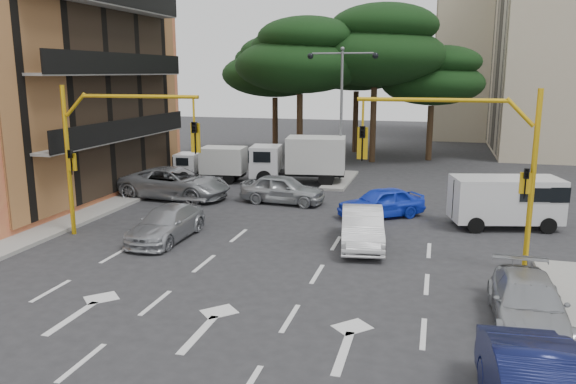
# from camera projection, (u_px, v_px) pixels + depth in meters

# --- Properties ---
(ground) EXTENTS (120.00, 120.00, 0.00)m
(ground) POSITION_uv_depth(u_px,v_px,m) (259.00, 269.00, 18.91)
(ground) COLOR #28282B
(ground) RESTS_ON ground
(median_strip) EXTENTS (1.40, 6.00, 0.15)m
(median_strip) POSITION_uv_depth(u_px,v_px,m) (340.00, 180.00, 34.01)
(median_strip) COLOR gray
(median_strip) RESTS_ON ground
(apartment_beige_far) EXTENTS (16.20, 12.15, 16.70)m
(apartment_beige_far) POSITION_uv_depth(u_px,v_px,m) (519.00, 53.00, 55.45)
(apartment_beige_far) COLOR #C4B393
(apartment_beige_far) RESTS_ON ground
(pine_left_near) EXTENTS (9.15, 9.15, 10.23)m
(pine_left_near) POSITION_uv_depth(u_px,v_px,m) (301.00, 56.00, 39.05)
(pine_left_near) COLOR #382616
(pine_left_near) RESTS_ON ground
(pine_center) EXTENTS (9.98, 9.98, 11.16)m
(pine_center) POSITION_uv_depth(u_px,v_px,m) (376.00, 46.00, 39.53)
(pine_center) COLOR #382616
(pine_center) RESTS_ON ground
(pine_left_far) EXTENTS (8.32, 8.32, 9.30)m
(pine_left_far) POSITION_uv_depth(u_px,v_px,m) (275.00, 66.00, 43.73)
(pine_left_far) COLOR #382616
(pine_left_far) RESTS_ON ground
(pine_right) EXTENTS (7.49, 7.49, 8.37)m
(pine_right) POSITION_uv_depth(u_px,v_px,m) (433.00, 76.00, 40.84)
(pine_right) COLOR #382616
(pine_right) RESTS_ON ground
(pine_back) EXTENTS (9.15, 9.15, 10.23)m
(pine_back) POSITION_uv_depth(u_px,v_px,m) (358.00, 58.00, 44.90)
(pine_back) COLOR #382616
(pine_back) RESTS_ON ground
(signal_mast_right) EXTENTS (5.79, 0.37, 6.00)m
(signal_mast_right) POSITION_uv_depth(u_px,v_px,m) (476.00, 154.00, 18.26)
(signal_mast_right) COLOR gold
(signal_mast_right) RESTS_ON ground
(signal_mast_left) EXTENTS (5.79, 0.37, 6.00)m
(signal_mast_left) POSITION_uv_depth(u_px,v_px,m) (106.00, 141.00, 21.69)
(signal_mast_left) COLOR gold
(signal_mast_left) RESTS_ON ground
(street_lamp_center) EXTENTS (4.16, 0.36, 7.77)m
(street_lamp_center) POSITION_uv_depth(u_px,v_px,m) (342.00, 90.00, 32.88)
(street_lamp_center) COLOR slate
(street_lamp_center) RESTS_ON median_strip
(car_white_hatch) EXTENTS (2.19, 4.57, 1.44)m
(car_white_hatch) POSITION_uv_depth(u_px,v_px,m) (362.00, 227.00, 21.27)
(car_white_hatch) COLOR silver
(car_white_hatch) RESTS_ON ground
(car_blue_compact) EXTENTS (4.20, 3.66, 1.37)m
(car_blue_compact) POSITION_uv_depth(u_px,v_px,m) (381.00, 202.00, 25.49)
(car_blue_compact) COLOR blue
(car_blue_compact) RESTS_ON ground
(car_silver_wagon) EXTENTS (1.89, 4.43, 1.27)m
(car_silver_wagon) POSITION_uv_depth(u_px,v_px,m) (166.00, 224.00, 22.11)
(car_silver_wagon) COLOR #9C9FA4
(car_silver_wagon) RESTS_ON ground
(car_silver_cross_a) EXTENTS (6.03, 3.18, 1.62)m
(car_silver_cross_a) POSITION_uv_depth(u_px,v_px,m) (175.00, 183.00, 29.28)
(car_silver_cross_a) COLOR gray
(car_silver_cross_a) RESTS_ON ground
(car_silver_cross_b) EXTENTS (4.39, 2.05, 1.45)m
(car_silver_cross_b) POSITION_uv_depth(u_px,v_px,m) (283.00, 189.00, 28.22)
(car_silver_cross_b) COLOR #A1A5A9
(car_silver_cross_b) RESTS_ON ground
(car_silver_parked) EXTENTS (1.85, 4.45, 1.29)m
(car_silver_parked) POSITION_uv_depth(u_px,v_px,m) (528.00, 303.00, 14.49)
(car_silver_parked) COLOR #9A9CA1
(car_silver_parked) RESTS_ON ground
(van_white) EXTENTS (4.75, 2.97, 2.20)m
(van_white) POSITION_uv_depth(u_px,v_px,m) (505.00, 202.00, 23.73)
(van_white) COLOR silver
(van_white) RESTS_ON ground
(box_truck_a) EXTENTS (4.40, 2.16, 2.09)m
(box_truck_a) POSITION_uv_depth(u_px,v_px,m) (211.00, 164.00, 33.81)
(box_truck_a) COLOR silver
(box_truck_a) RESTS_ON ground
(box_truck_b) EXTENTS (5.90, 3.11, 2.77)m
(box_truck_b) POSITION_uv_depth(u_px,v_px,m) (299.00, 160.00, 33.16)
(box_truck_b) COLOR silver
(box_truck_b) RESTS_ON ground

